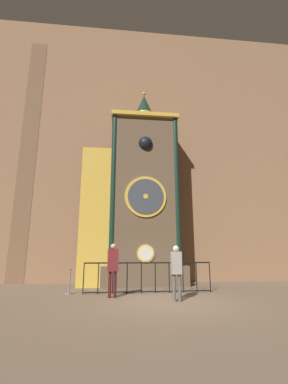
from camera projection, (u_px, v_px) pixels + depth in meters
ground_plane at (170, 302)px, 8.02m from camera, size 28.00×28.00×0.00m
cathedral_back_wall at (147, 144)px, 14.87m from camera, size 24.00×0.32×15.24m
clock_tower at (135, 198)px, 12.72m from camera, size 5.02×1.80×10.10m
railing_fence at (148, 276)px, 9.84m from camera, size 4.92×0.05×1.14m
visitor_near at (113, 265)px, 8.99m from camera, size 0.39×0.31×1.82m
visitor_far at (176, 267)px, 8.33m from camera, size 0.35×0.23×1.73m
stanchion_post at (69, 285)px, 9.56m from camera, size 0.28×0.28×0.95m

